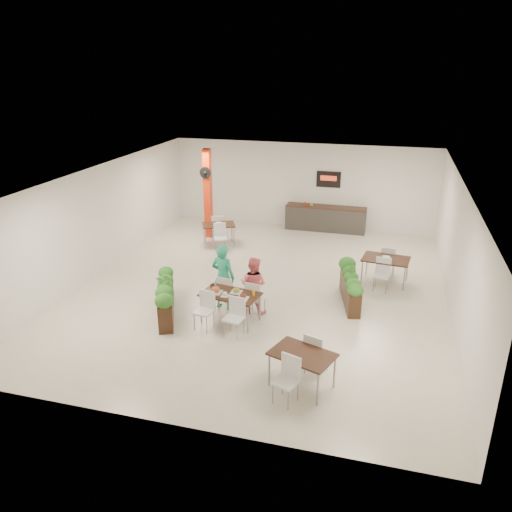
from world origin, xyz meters
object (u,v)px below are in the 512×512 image
(side_table_a, at_px, (219,228))
(side_table_b, at_px, (386,262))
(planter_left, at_px, (166,295))
(side_table_c, at_px, (302,359))
(red_column, at_px, (208,193))
(planter_right, at_px, (350,285))
(diner_man, at_px, (223,277))
(diner_woman, at_px, (253,285))
(service_counter, at_px, (325,218))
(main_table, at_px, (230,298))

(side_table_a, bearing_deg, side_table_b, -41.95)
(planter_left, height_order, side_table_c, planter_left)
(red_column, xyz_separation_m, planter_left, (1.07, -6.00, -1.11))
(planter_left, xyz_separation_m, planter_right, (4.41, 1.91, -0.03))
(red_column, height_order, planter_right, red_column)
(diner_man, height_order, planter_left, diner_man)
(diner_man, xyz_separation_m, side_table_b, (3.98, 2.75, -0.23))
(diner_woman, distance_m, side_table_b, 4.20)
(side_table_b, bearing_deg, planter_left, -139.02)
(red_column, bearing_deg, side_table_a, -48.82)
(side_table_c, bearing_deg, diner_man, 152.19)
(service_counter, bearing_deg, side_table_a, -142.45)
(side_table_c, bearing_deg, side_table_b, 95.67)
(service_counter, distance_m, diner_man, 7.32)
(side_table_c, bearing_deg, service_counter, 115.16)
(service_counter, xyz_separation_m, main_table, (-1.26, -7.78, 0.14))
(diner_woman, bearing_deg, side_table_a, -51.02)
(diner_man, distance_m, side_table_b, 4.84)
(diner_woman, relative_size, planter_left, 0.73)
(service_counter, height_order, side_table_b, service_counter)
(planter_left, distance_m, side_table_c, 4.37)
(side_table_a, bearing_deg, diner_man, -93.80)
(planter_left, distance_m, side_table_b, 6.31)
(side_table_a, height_order, side_table_b, same)
(red_column, bearing_deg, side_table_c, -58.68)
(diner_woman, bearing_deg, service_counter, -86.84)
(planter_right, distance_m, side_table_a, 5.91)
(service_counter, height_order, planter_left, service_counter)
(planter_right, relative_size, side_table_b, 1.19)
(red_column, distance_m, diner_man, 5.81)
(planter_left, bearing_deg, diner_man, 30.10)
(planter_right, height_order, side_table_a, planter_right)
(diner_woman, bearing_deg, main_table, 67.81)
(planter_left, height_order, side_table_a, planter_left)
(diner_man, xyz_separation_m, planter_right, (3.13, 1.17, -0.37))
(service_counter, relative_size, planter_left, 1.49)
(red_column, distance_m, planter_left, 6.19)
(main_table, bearing_deg, side_table_b, 43.48)
(main_table, relative_size, diner_woman, 1.22)
(main_table, bearing_deg, side_table_c, -44.86)
(side_table_a, relative_size, side_table_c, 0.99)
(diner_man, distance_m, diner_woman, 0.81)
(main_table, bearing_deg, planter_left, -177.04)
(red_column, xyz_separation_m, side_table_b, (6.33, -2.51, -1.01))
(diner_woman, relative_size, side_table_b, 0.89)
(side_table_a, height_order, side_table_c, same)
(red_column, relative_size, diner_woman, 2.16)
(side_table_b, bearing_deg, diner_man, -137.96)
(red_column, xyz_separation_m, side_table_a, (0.63, -0.72, -1.02))
(red_column, height_order, planter_left, red_column)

